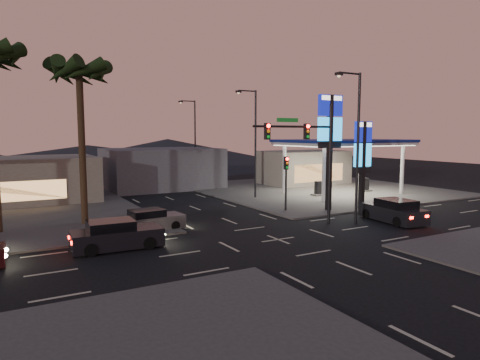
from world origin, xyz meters
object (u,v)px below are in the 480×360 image
traffic_signal_mast (310,147)px  car_lane_a_front (116,236)px  pylon_sign_short (363,152)px  car_lane_b_front (150,221)px  pylon_sign_tall (330,129)px  suv_station (393,211)px  gas_station (344,144)px

traffic_signal_mast → car_lane_a_front: (-12.35, 0.56, -4.51)m
pylon_sign_short → car_lane_b_front: 17.21m
pylon_sign_tall → suv_station: bearing=-76.9°
traffic_signal_mast → pylon_sign_tall: bearing=36.5°
traffic_signal_mast → car_lane_a_front: bearing=177.4°
pylon_sign_tall → pylon_sign_short: pylon_sign_tall is taller
car_lane_b_front → suv_station: suv_station is taller
car_lane_b_front → traffic_signal_mast: bearing=-22.5°
pylon_sign_short → car_lane_a_front: bearing=-174.3°
suv_station → traffic_signal_mast: bearing=163.6°
pylon_sign_tall → pylon_sign_short: (2.50, -1.00, -1.74)m
car_lane_a_front → suv_station: suv_station is taller
gas_station → car_lane_b_front: 22.96m
gas_station → car_lane_a_front: size_ratio=2.53×
pylon_sign_tall → pylon_sign_short: size_ratio=1.29×
car_lane_a_front → traffic_signal_mast: bearing=-2.6°
car_lane_a_front → suv_station: 18.47m
gas_station → traffic_signal_mast: traffic_signal_mast is taller
pylon_sign_tall → car_lane_b_front: pylon_sign_tall is taller
gas_station → suv_station: 14.03m
gas_station → pylon_sign_tall: pylon_sign_tall is taller
car_lane_b_front → pylon_sign_short: bearing=-4.8°
pylon_sign_short → car_lane_b_front: bearing=175.2°
gas_station → traffic_signal_mast: (-12.24, -10.01, 0.15)m
suv_station → car_lane_a_front: bearing=172.8°
pylon_sign_short → car_lane_b_front: (-16.68, 1.39, -4.03)m
pylon_sign_tall → traffic_signal_mast: 6.02m
gas_station → car_lane_a_front: (-24.59, -9.45, -4.36)m
pylon_sign_short → suv_station: 5.93m
pylon_sign_tall → car_lane_b_front: 15.31m
traffic_signal_mast → car_lane_b_front: size_ratio=1.88×
gas_station → pylon_sign_tall: bearing=-139.1°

